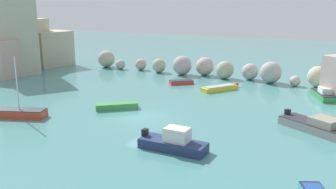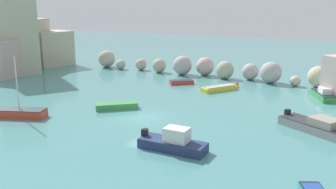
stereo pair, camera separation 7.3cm
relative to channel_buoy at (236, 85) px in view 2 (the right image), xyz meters
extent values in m
plane|color=teal|center=(-3.96, -15.74, -0.29)|extent=(160.00, 160.00, 0.00)
cube|color=#BAAB94|center=(-35.28, -1.02, 3.46)|extent=(9.56, 8.75, 7.51)
cube|color=#BEAF8F|center=(-36.81, -3.04, 2.47)|extent=(8.16, 7.16, 5.53)
cube|color=#BAB095|center=(-31.76, 2.51, 2.45)|extent=(6.11, 6.86, 5.49)
cube|color=#BBA395|center=(-31.67, -7.35, 2.25)|extent=(6.98, 7.13, 5.08)
cube|color=#A99F92|center=(-36.27, 0.06, 2.09)|extent=(9.04, 8.02, 4.77)
cube|color=#B2B095|center=(-31.83, -4.92, 5.10)|extent=(9.41, 9.08, 10.78)
sphere|color=#B1A792|center=(-22.58, 4.81, 1.02)|extent=(2.62, 2.62, 2.62)
sphere|color=#A9ADA1|center=(-19.52, 4.16, 0.44)|extent=(1.47, 1.47, 1.47)
sphere|color=#C3A193|center=(-16.44, 5.05, 0.56)|extent=(1.71, 1.71, 1.71)
sphere|color=#ACAA8E|center=(-12.98, 4.44, 0.72)|extent=(2.03, 2.03, 2.03)
sphere|color=#AEA3A3|center=(-9.21, 4.31, 1.05)|extent=(2.69, 2.69, 2.69)
sphere|color=#C0A59E|center=(-6.18, 5.35, 0.98)|extent=(2.54, 2.54, 2.54)
sphere|color=#A6AE90|center=(-2.93, 4.40, 0.90)|extent=(2.38, 2.38, 2.38)
sphere|color=#B4ACA4|center=(0.29, 5.19, 0.79)|extent=(2.17, 2.17, 2.17)
sphere|color=#A8A4A1|center=(3.18, 4.31, 1.07)|extent=(2.73, 2.73, 2.73)
sphere|color=#BFB69F|center=(6.30, 3.74, 0.36)|extent=(1.31, 1.31, 1.31)
sphere|color=#C1B995|center=(8.84, 4.55, 0.99)|extent=(2.57, 2.57, 2.57)
sphere|color=#E04C28|center=(0.00, 0.00, 0.00)|extent=(0.58, 0.58, 0.58)
cube|color=#C73F29|center=(-13.90, -20.68, 0.06)|extent=(4.91, 3.01, 0.71)
cube|color=#213135|center=(-13.90, -20.68, 0.45)|extent=(4.82, 2.95, 0.06)
cylinder|color=silver|center=(-13.90, -20.68, 2.81)|extent=(0.10, 0.10, 4.78)
cube|color=red|center=(-6.75, -1.32, -0.08)|extent=(3.08, 2.84, 0.43)
cube|color=#2A2D35|center=(-6.75, -1.32, 0.17)|extent=(3.01, 2.78, 0.06)
cube|color=navy|center=(1.79, -21.46, 0.06)|extent=(4.85, 1.71, 0.70)
cube|color=silver|center=(2.12, -21.47, 0.90)|extent=(1.70, 1.21, 0.99)
cube|color=black|center=(-0.47, -21.43, 0.66)|extent=(0.37, 0.44, 0.50)
cube|color=#3C8D46|center=(-7.68, -14.45, 0.00)|extent=(3.96, 3.63, 0.58)
cube|color=yellow|center=(-1.27, -2.65, -0.05)|extent=(3.54, 4.43, 0.49)
cube|color=#ADA89E|center=(-1.27, -2.65, 0.24)|extent=(3.01, 3.77, 0.08)
cube|color=gray|center=(10.21, -12.74, 0.03)|extent=(5.91, 4.61, 0.65)
cube|color=#2E2E34|center=(10.21, -12.74, 0.39)|extent=(5.79, 4.51, 0.06)
cube|color=#9E937F|center=(11.01, -13.22, 0.68)|extent=(2.63, 2.48, 0.66)
cube|color=black|center=(7.89, -11.37, 0.61)|extent=(0.53, 0.56, 0.50)
cube|color=#338843|center=(10.25, -1.01, 0.01)|extent=(3.63, 4.81, 0.61)
cube|color=#1E2833|center=(10.25, -1.01, 0.35)|extent=(3.55, 4.71, 0.06)
cube|color=silver|center=(10.41, -1.39, 0.66)|extent=(2.19, 2.14, 0.68)
cube|color=black|center=(9.46, 0.84, 0.57)|extent=(0.55, 0.50, 0.50)
camera|label=1|loc=(12.56, -43.82, 9.87)|focal=40.36mm
camera|label=2|loc=(12.63, -43.79, 9.87)|focal=40.36mm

